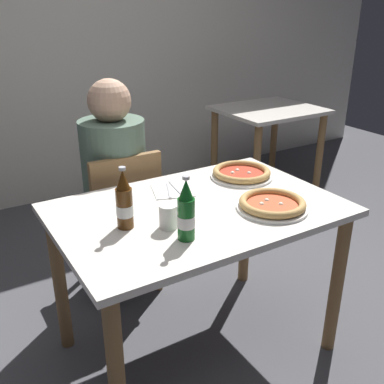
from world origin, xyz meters
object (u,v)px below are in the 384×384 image
beer_bottle_left (124,203)px  pizza_margherita_near (242,173)px  dining_table_background (268,127)px  napkin_with_cutlery (173,190)px  paper_cup (168,216)px  dining_table_main (198,230)px  diner_seated (116,195)px  beer_bottle_center (186,213)px  pizza_marinara_far (272,204)px  chair_behind_table (121,216)px

beer_bottle_left → pizza_margherita_near: bearing=15.4°
dining_table_background → napkin_with_cutlery: size_ratio=3.52×
pizza_margherita_near → paper_cup: 0.64m
dining_table_main → diner_seated: size_ratio=0.99×
beer_bottle_center → dining_table_main: bearing=48.9°
pizza_marinara_far → paper_cup: bearing=170.0°
dining_table_background → beer_bottle_center: size_ratio=3.24×
pizza_marinara_far → beer_bottle_left: (-0.59, 0.17, 0.08)m
pizza_marinara_far → beer_bottle_left: bearing=164.1°
dining_table_main → pizza_marinara_far: size_ratio=3.97×
pizza_margherita_near → napkin_with_cutlery: bearing=176.2°
pizza_marinara_far → beer_bottle_left: size_ratio=1.22×
dining_table_background → dining_table_main: bearing=-139.0°
chair_behind_table → paper_cup: bearing=83.1°
dining_table_main → chair_behind_table: bearing=100.4°
diner_seated → chair_behind_table: bearing=-90.1°
dining_table_background → pizza_marinara_far: (-1.27, -1.51, 0.18)m
dining_table_main → napkin_with_cutlery: 0.24m
pizza_margherita_near → diner_seated: bearing=135.4°
paper_cup → diner_seated: bearing=83.5°
dining_table_background → beer_bottle_left: (-1.87, -1.34, 0.26)m
beer_bottle_left → dining_table_main: bearing=1.9°
chair_behind_table → napkin_with_cutlery: 0.50m
dining_table_main → paper_cup: (-0.20, -0.10, 0.16)m
pizza_marinara_far → paper_cup: size_ratio=3.18×
dining_table_main → paper_cup: paper_cup is taller
pizza_margherita_near → paper_cup: paper_cup is taller
chair_behind_table → diner_seated: bearing=-90.0°
pizza_marinara_far → napkin_with_cutlery: (-0.26, 0.39, -0.02)m
dining_table_background → pizza_marinara_far: bearing=-130.2°
dining_table_background → pizza_marinara_far: pizza_marinara_far is taller
beer_bottle_center → chair_behind_table: bearing=84.9°
paper_cup → napkin_with_cutlery: bearing=58.2°
dining_table_background → pizza_margherita_near: (-1.16, -1.15, 0.18)m
pizza_marinara_far → paper_cup: 0.46m
diner_seated → beer_bottle_left: diner_seated is taller
dining_table_main → beer_bottle_left: bearing=-178.1°
pizza_margherita_near → beer_bottle_left: (-0.71, -0.20, 0.08)m
dining_table_main → pizza_margherita_near: size_ratio=3.87×
dining_table_main → paper_cup: size_ratio=12.63×
dining_table_main → paper_cup: bearing=-153.2°
chair_behind_table → pizza_margherita_near: chair_behind_table is taller
pizza_marinara_far → dining_table_main: bearing=144.8°
dining_table_background → pizza_marinara_far: 1.98m
diner_seated → pizza_margherita_near: diner_seated is taller
napkin_with_cutlery → paper_cup: 0.37m
chair_behind_table → beer_bottle_center: (-0.07, -0.82, 0.37)m
beer_bottle_center → paper_cup: beer_bottle_center is taller
pizza_margherita_near → beer_bottle_left: bearing=-164.6°
dining_table_main → pizza_margherita_near: (0.37, 0.18, 0.14)m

